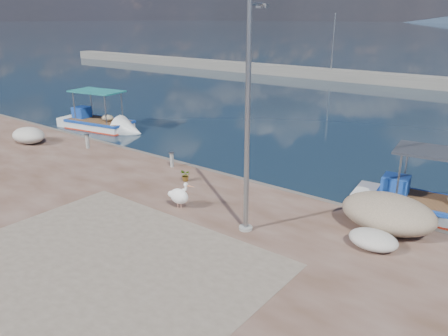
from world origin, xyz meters
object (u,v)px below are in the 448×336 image
at_px(boat_right, 434,211).
at_px(lamp_post, 248,131).
at_px(bollard_near, 172,159).
at_px(boat_left, 99,125).
at_px(pelican, 179,196).

bearing_deg(boat_right, lamp_post, -133.47).
bearing_deg(bollard_near, boat_left, 160.23).
height_order(pelican, lamp_post, lamp_post).
xyz_separation_m(lamp_post, bollard_near, (-6.30, 3.04, -2.92)).
distance_m(boat_left, lamp_post, 18.32).
bearing_deg(boat_right, bollard_near, -171.79).
distance_m(boat_left, boat_right, 21.06).
bearing_deg(pelican, lamp_post, -16.34).
bearing_deg(lamp_post, pelican, -177.78).
distance_m(boat_right, bollard_near, 11.09).
relative_size(boat_right, lamp_post, 0.90).
distance_m(boat_right, pelican, 9.46).
height_order(boat_left, pelican, boat_left).
distance_m(pelican, bollard_near, 4.67).
bearing_deg(boat_left, lamp_post, -31.53).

